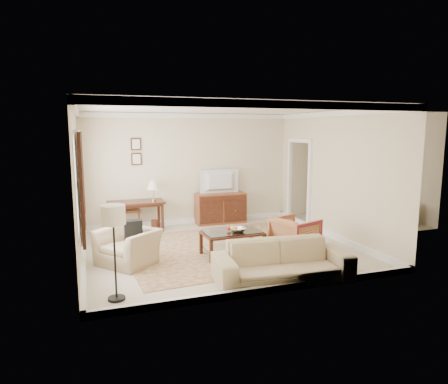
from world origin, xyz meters
TOP-DOWN VIEW (x-y plane):
  - room_shell at (0.00, 0.00)m, footprint 5.51×5.01m
  - annex_bedroom at (4.49, 1.15)m, footprint 3.00×2.70m
  - window_front at (-2.70, -0.70)m, footprint 0.12×1.56m
  - window_rear at (-2.70, 0.90)m, footprint 0.12×1.56m
  - doorway at (2.71, 1.50)m, footprint 0.10×1.12m
  - rug at (0.06, 0.00)m, footprint 4.24×3.71m
  - writing_desk at (-1.47, 2.06)m, footprint 1.36×0.68m
  - desk_chair at (-1.58, 2.41)m, footprint 0.50×0.50m
  - desk_lamp at (-1.04, 2.06)m, footprint 0.32×0.32m
  - framed_prints at (-1.37, 2.47)m, footprint 0.25×0.04m
  - sideboard at (0.76, 2.22)m, footprint 1.32×0.51m
  - tv at (0.76, 2.20)m, footprint 1.01×0.58m
  - coffee_table at (0.09, -0.53)m, footprint 1.19×0.72m
  - fruit_bowl at (0.19, -0.59)m, footprint 0.42×0.42m
  - book_a at (0.02, -0.46)m, footprint 0.28×0.04m
  - book_b at (0.36, -0.51)m, footprint 0.23×0.20m
  - striped_armchair at (1.35, -0.77)m, footprint 0.95×0.98m
  - club_armchair at (-1.92, -0.37)m, footprint 1.15×1.19m
  - backpack at (-1.81, -0.39)m, footprint 0.34×0.38m
  - sofa at (0.40, -2.05)m, footprint 2.29×0.86m
  - floor_lamp at (-2.25, -1.94)m, footprint 0.35×0.35m

SIDE VIEW (x-z plane):
  - rug at x=0.06m, z-range 0.00..0.01m
  - book_b at x=0.36m, z-range 0.00..0.38m
  - book_a at x=0.02m, z-range 0.00..0.38m
  - annex_bedroom at x=4.49m, z-range -1.11..1.79m
  - coffee_table at x=0.09m, z-range 0.13..0.63m
  - striped_armchair at x=1.35m, z-range 0.00..0.80m
  - sideboard at x=0.76m, z-range 0.00..0.81m
  - sofa at x=0.40m, z-range 0.00..0.88m
  - club_armchair at x=-1.92m, z-range 0.00..0.88m
  - desk_chair at x=-1.58m, z-range 0.00..1.05m
  - fruit_bowl at x=0.19m, z-range 0.49..0.60m
  - writing_desk at x=-1.47m, z-range 0.26..1.01m
  - backpack at x=-1.81m, z-range 0.48..0.88m
  - desk_lamp at x=-1.04m, z-range 0.74..1.24m
  - doorway at x=2.71m, z-range -0.05..2.20m
  - floor_lamp at x=-2.25m, z-range 0.46..1.88m
  - tv at x=0.76m, z-range 1.25..1.38m
  - window_front at x=-2.70m, z-range 0.65..2.45m
  - window_rear at x=-2.70m, z-range 0.65..2.45m
  - framed_prints at x=-1.37m, z-range 1.60..2.28m
  - room_shell at x=0.00m, z-range 1.02..3.93m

